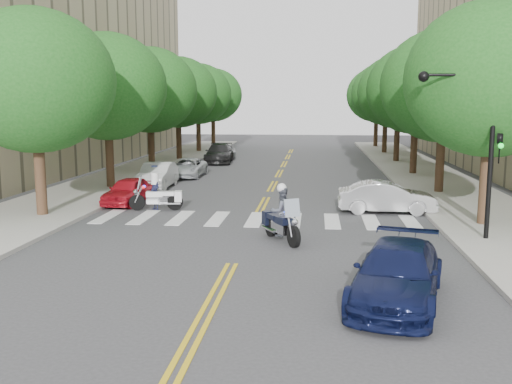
# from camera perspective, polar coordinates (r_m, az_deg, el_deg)

# --- Properties ---
(ground) EXTENTS (140.00, 140.00, 0.00)m
(ground) POSITION_cam_1_polar(r_m,az_deg,el_deg) (16.92, -2.40, -7.20)
(ground) COLOR #38383A
(ground) RESTS_ON ground
(sidewalk_left) EXTENTS (5.00, 60.00, 0.15)m
(sidewalk_left) POSITION_cam_1_polar(r_m,az_deg,el_deg) (40.16, -11.32, 2.11)
(sidewalk_left) COLOR #9E9991
(sidewalk_left) RESTS_ON ground
(sidewalk_right) EXTENTS (5.00, 60.00, 0.15)m
(sidewalk_right) POSITION_cam_1_polar(r_m,az_deg,el_deg) (39.02, 16.41, 1.73)
(sidewalk_right) COLOR #9E9991
(sidewalk_right) RESTS_ON ground
(tree_l_0) EXTENTS (6.40, 6.40, 8.45)m
(tree_l_0) POSITION_cam_1_polar(r_m,az_deg,el_deg) (24.77, -21.26, 10.30)
(tree_l_0) COLOR #382316
(tree_l_0) RESTS_ON ground
(tree_l_1) EXTENTS (6.40, 6.40, 8.45)m
(tree_l_1) POSITION_cam_1_polar(r_m,az_deg,el_deg) (32.11, -14.68, 10.14)
(tree_l_1) COLOR #382316
(tree_l_1) RESTS_ON ground
(tree_l_2) EXTENTS (6.40, 6.40, 8.45)m
(tree_l_2) POSITION_cam_1_polar(r_m,az_deg,el_deg) (39.70, -10.58, 9.98)
(tree_l_2) COLOR #382316
(tree_l_2) RESTS_ON ground
(tree_l_3) EXTENTS (6.40, 6.40, 8.45)m
(tree_l_3) POSITION_cam_1_polar(r_m,az_deg,el_deg) (47.43, -7.81, 9.84)
(tree_l_3) COLOR #382316
(tree_l_3) RESTS_ON ground
(tree_l_4) EXTENTS (6.40, 6.40, 8.45)m
(tree_l_4) POSITION_cam_1_polar(r_m,az_deg,el_deg) (55.24, -5.83, 9.73)
(tree_l_4) COLOR #382316
(tree_l_4) RESTS_ON ground
(tree_l_5) EXTENTS (6.40, 6.40, 8.45)m
(tree_l_5) POSITION_cam_1_polar(r_m,az_deg,el_deg) (63.09, -4.33, 9.64)
(tree_l_5) COLOR #382316
(tree_l_5) RESTS_ON ground
(tree_r_0) EXTENTS (6.40, 6.40, 8.45)m
(tree_r_0) POSITION_cam_1_polar(r_m,az_deg,el_deg) (23.02, 22.52, 10.38)
(tree_r_0) COLOR #382316
(tree_r_0) RESTS_ON ground
(tree_r_1) EXTENTS (6.40, 6.40, 8.45)m
(tree_r_1) POSITION_cam_1_polar(r_m,az_deg,el_deg) (30.78, 18.27, 10.06)
(tree_r_1) COLOR #382316
(tree_r_1) RESTS_ON ground
(tree_r_2) EXTENTS (6.40, 6.40, 8.45)m
(tree_r_2) POSITION_cam_1_polar(r_m,az_deg,el_deg) (38.63, 15.74, 9.84)
(tree_r_2) COLOR #382316
(tree_r_2) RESTS_ON ground
(tree_r_3) EXTENTS (6.40, 6.40, 8.45)m
(tree_r_3) POSITION_cam_1_polar(r_m,az_deg,el_deg) (46.54, 14.07, 9.68)
(tree_r_3) COLOR #382316
(tree_r_3) RESTS_ON ground
(tree_r_4) EXTENTS (6.40, 6.40, 8.45)m
(tree_r_4) POSITION_cam_1_polar(r_m,az_deg,el_deg) (54.47, 12.89, 9.57)
(tree_r_4) COLOR #382316
(tree_r_4) RESTS_ON ground
(tree_r_5) EXTENTS (6.40, 6.40, 8.45)m
(tree_r_5) POSITION_cam_1_polar(r_m,az_deg,el_deg) (62.42, 12.00, 9.48)
(tree_r_5) COLOR #382316
(tree_r_5) RESTS_ON ground
(traffic_signal_pole) EXTENTS (2.82, 0.42, 6.00)m
(traffic_signal_pole) POSITION_cam_1_polar(r_m,az_deg,el_deg) (20.32, 21.27, 5.56)
(traffic_signal_pole) COLOR black
(traffic_signal_pole) RESTS_ON ground
(motorcycle_police) EXTENTS (1.46, 2.27, 2.01)m
(motorcycle_police) POSITION_cam_1_polar(r_m,az_deg,el_deg) (19.46, 2.50, -2.36)
(motorcycle_police) COLOR black
(motorcycle_police) RESTS_ON ground
(motorcycle_parked) EXTENTS (2.36, 0.77, 1.52)m
(motorcycle_parked) POSITION_cam_1_polar(r_m,az_deg,el_deg) (25.48, -9.49, -0.63)
(motorcycle_parked) COLOR black
(motorcycle_parked) RESTS_ON ground
(officer_standing) EXTENTS (0.68, 0.68, 1.60)m
(officer_standing) POSITION_cam_1_polar(r_m,az_deg,el_deg) (25.56, -10.05, -0.01)
(officer_standing) COLOR #171934
(officer_standing) RESTS_ON ground
(convertible) EXTENTS (4.15, 1.48, 1.36)m
(convertible) POSITION_cam_1_polar(r_m,az_deg,el_deg) (25.10, 12.94, -0.52)
(convertible) COLOR #B9B9BB
(convertible) RESTS_ON ground
(sedan_blue) EXTENTS (3.04, 5.07, 1.38)m
(sedan_blue) POSITION_cam_1_polar(r_m,az_deg,el_deg) (14.01, 13.96, -7.96)
(sedan_blue) COLOR #0D1338
(sedan_blue) RESTS_ON ground
(parked_car_a) EXTENTS (1.81, 3.78, 1.25)m
(parked_car_a) POSITION_cam_1_polar(r_m,az_deg,el_deg) (27.32, -12.66, 0.11)
(parked_car_a) COLOR red
(parked_car_a) RESTS_ON ground
(parked_car_b) EXTENTS (1.63, 4.37, 1.43)m
(parked_car_b) POSITION_cam_1_polar(r_m,az_deg,el_deg) (32.04, -9.83, 1.62)
(parked_car_b) COLOR silver
(parked_car_b) RESTS_ON ground
(parked_car_c) EXTENTS (1.97, 4.27, 1.19)m
(parked_car_c) POSITION_cam_1_polar(r_m,az_deg,el_deg) (36.73, -6.88, 2.42)
(parked_car_c) COLOR #B5B9BD
(parked_car_c) RESTS_ON ground
(parked_car_d) EXTENTS (2.47, 5.25, 1.48)m
(parked_car_d) POSITION_cam_1_polar(r_m,az_deg,el_deg) (45.40, -3.71, 3.87)
(parked_car_d) COLOR black
(parked_car_d) RESTS_ON ground
(parked_car_e) EXTENTS (1.85, 4.09, 1.36)m
(parked_car_e) POSITION_cam_1_polar(r_m,az_deg,el_deg) (47.18, -3.34, 3.99)
(parked_car_e) COLOR #AFAFB5
(parked_car_e) RESTS_ON ground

